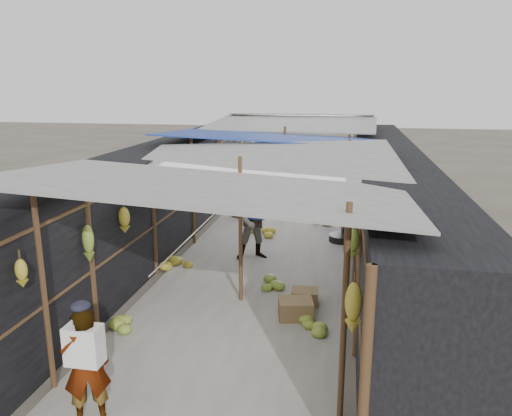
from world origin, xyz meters
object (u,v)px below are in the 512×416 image
Objects in this scene: crate_near at (305,297)px; vendor_elderly at (86,366)px; black_basin at (341,238)px; vendor_seated at (341,219)px; shopper_blue at (256,220)px.

vendor_elderly reaches higher than crate_near.
crate_near is 3.76m from black_basin.
vendor_elderly is 1.51× the size of vendor_seated.
crate_near is 0.49× the size of vendor_seated.
shopper_blue is (0.89, 5.73, 0.18)m from vendor_elderly.
black_basin is at bearing 22.11° from shopper_blue.
crate_near is 2.63m from shopper_blue.
crate_near is 0.77× the size of black_basin.
vendor_elderly is at bearing -31.56° from vendor_seated.
shopper_blue is 1.90× the size of vendor_seated.
crate_near is at bearing -98.65° from black_basin.
black_basin is at bearing -138.62° from vendor_elderly.
vendor_elderly is 0.80× the size of shopper_blue.
vendor_elderly is at bearing -116.66° from shopper_blue.
vendor_elderly is at bearing -123.88° from crate_near.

